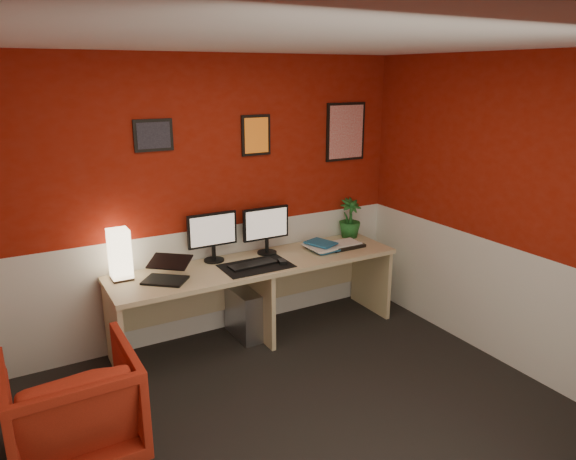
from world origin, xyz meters
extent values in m
cube|color=black|center=(0.00, 0.00, 0.00)|extent=(4.00, 3.50, 0.01)
cube|color=white|center=(0.00, 0.00, 2.50)|extent=(4.00, 3.50, 0.01)
cube|color=maroon|center=(0.00, 1.75, 1.25)|extent=(4.00, 0.01, 2.50)
cube|color=maroon|center=(0.00, -1.75, 1.25)|extent=(4.00, 0.01, 2.50)
cube|color=maroon|center=(2.00, 0.00, 1.25)|extent=(0.01, 3.50, 2.50)
cube|color=silver|center=(0.00, 1.75, 0.50)|extent=(4.00, 0.01, 1.00)
cube|color=silver|center=(2.00, 0.00, 0.50)|extent=(0.01, 3.50, 1.00)
cube|color=tan|center=(0.41, 1.41, 0.36)|extent=(2.60, 0.65, 0.73)
cube|color=#FFE5B2|center=(-0.73, 1.58, 0.93)|extent=(0.16, 0.16, 0.40)
cube|color=black|center=(-0.44, 1.37, 0.84)|extent=(0.40, 0.39, 0.22)
cube|color=black|center=(0.08, 1.63, 1.02)|extent=(0.45, 0.06, 0.58)
cube|color=black|center=(0.59, 1.58, 1.02)|extent=(0.45, 0.06, 0.58)
cube|color=black|center=(0.35, 1.32, 0.73)|extent=(0.60, 0.38, 0.01)
cube|color=black|center=(0.33, 1.34, 0.74)|extent=(0.43, 0.17, 0.02)
cube|color=black|center=(0.57, 1.26, 0.75)|extent=(0.08, 0.11, 0.03)
imported|color=#1F5F8E|center=(0.97, 1.42, 0.74)|extent=(0.24, 0.32, 0.03)
imported|color=silver|center=(0.94, 1.39, 0.77)|extent=(0.22, 0.30, 0.02)
imported|color=#1F5F8E|center=(0.98, 1.39, 0.79)|extent=(0.28, 0.32, 0.03)
cube|color=black|center=(1.32, 1.40, 0.74)|extent=(0.35, 0.26, 0.03)
imported|color=#19591E|center=(1.55, 1.63, 0.93)|extent=(0.23, 0.23, 0.39)
cube|color=#99999E|center=(0.31, 1.50, 0.23)|extent=(0.21, 0.46, 0.45)
imported|color=#A92614|center=(-1.30, 0.55, 0.36)|extent=(0.77, 0.79, 0.71)
cube|color=black|center=(-0.35, 1.74, 1.85)|extent=(0.32, 0.02, 0.26)
cube|color=orange|center=(0.57, 1.74, 1.80)|extent=(0.28, 0.02, 0.36)
cube|color=red|center=(1.55, 1.74, 1.78)|extent=(0.44, 0.02, 0.56)
camera|label=1|loc=(-1.54, -2.59, 2.34)|focal=33.34mm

